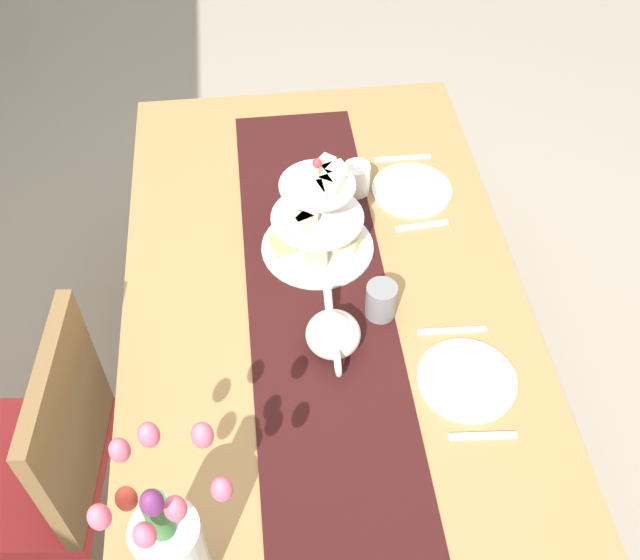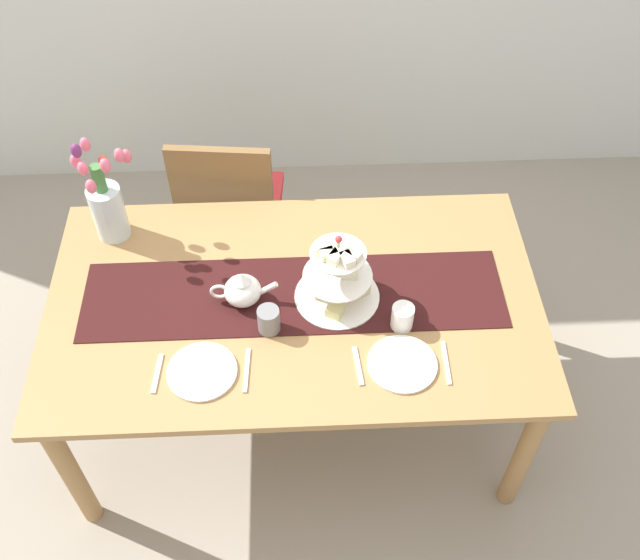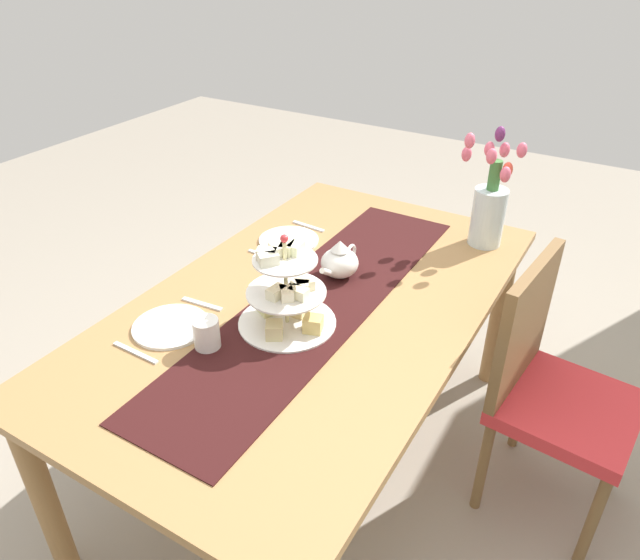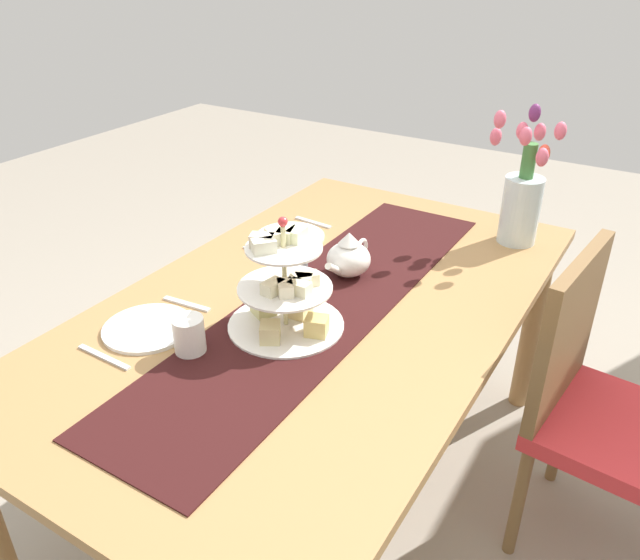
{
  "view_description": "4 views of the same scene",
  "coord_description": "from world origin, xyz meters",
  "px_view_note": "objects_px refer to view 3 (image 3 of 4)",
  "views": [
    {
      "loc": [
        -1.21,
        0.15,
        2.18
      ],
      "look_at": [
        -0.02,
        0.01,
        0.8
      ],
      "focal_mm": 41.71,
      "sensor_mm": 36.0,
      "label": 1
    },
    {
      "loc": [
        0.02,
        -1.63,
        2.73
      ],
      "look_at": [
        0.09,
        0.03,
        0.8
      ],
      "focal_mm": 40.98,
      "sensor_mm": 36.0,
      "label": 2
    },
    {
      "loc": [
        1.36,
        0.83,
        1.79
      ],
      "look_at": [
        -0.05,
        -0.0,
        0.79
      ],
      "focal_mm": 33.0,
      "sensor_mm": 36.0,
      "label": 3
    },
    {
      "loc": [
        1.26,
        0.78,
        1.62
      ],
      "look_at": [
        -0.04,
        -0.02,
        0.78
      ],
      "focal_mm": 35.07,
      "sensor_mm": 36.0,
      "label": 4
    }
  ],
  "objects_px": {
    "tulip_vase": "(489,206)",
    "mug_grey": "(294,265)",
    "dining_table": "(313,323)",
    "tiered_cake_stand": "(287,296)",
    "mug_white_text": "(207,334)",
    "knife_left": "(267,256)",
    "fork_right": "(202,304)",
    "teapot": "(340,261)",
    "dinner_plate_left": "(289,240)",
    "fork_left": "(309,226)",
    "chair_left": "(550,383)",
    "dinner_plate_right": "(171,326)",
    "knife_right": "(135,353)"
  },
  "relations": [
    {
      "from": "dinner_plate_right",
      "to": "fork_right",
      "type": "xyz_separation_m",
      "value": [
        -0.14,
        0.0,
        -0.0
      ]
    },
    {
      "from": "dinner_plate_left",
      "to": "teapot",
      "type": "bearing_deg",
      "value": 66.64
    },
    {
      "from": "fork_left",
      "to": "mug_grey",
      "type": "height_order",
      "value": "mug_grey"
    },
    {
      "from": "dinner_plate_right",
      "to": "fork_right",
      "type": "distance_m",
      "value": 0.15
    },
    {
      "from": "dinner_plate_left",
      "to": "dinner_plate_right",
      "type": "xyz_separation_m",
      "value": [
        0.65,
        0.0,
        0.0
      ]
    },
    {
      "from": "tiered_cake_stand",
      "to": "fork_left",
      "type": "xyz_separation_m",
      "value": [
        -0.6,
        -0.3,
        -0.1
      ]
    },
    {
      "from": "tulip_vase",
      "to": "chair_left",
      "type": "bearing_deg",
      "value": 43.56
    },
    {
      "from": "teapot",
      "to": "knife_left",
      "type": "relative_size",
      "value": 1.4
    },
    {
      "from": "fork_right",
      "to": "mug_grey",
      "type": "relative_size",
      "value": 1.58
    },
    {
      "from": "tulip_vase",
      "to": "mug_white_text",
      "type": "xyz_separation_m",
      "value": [
        1.04,
        -0.49,
        -0.11
      ]
    },
    {
      "from": "teapot",
      "to": "fork_right",
      "type": "xyz_separation_m",
      "value": [
        0.38,
        -0.3,
        -0.06
      ]
    },
    {
      "from": "dining_table",
      "to": "knife_left",
      "type": "height_order",
      "value": "knife_left"
    },
    {
      "from": "dinner_plate_right",
      "to": "tulip_vase",
      "type": "bearing_deg",
      "value": 147.56
    },
    {
      "from": "tiered_cake_stand",
      "to": "mug_grey",
      "type": "distance_m",
      "value": 0.28
    },
    {
      "from": "tiered_cake_stand",
      "to": "knife_right",
      "type": "xyz_separation_m",
      "value": [
        0.34,
        -0.3,
        -0.1
      ]
    },
    {
      "from": "knife_right",
      "to": "tiered_cake_stand",
      "type": "bearing_deg",
      "value": 138.84
    },
    {
      "from": "chair_left",
      "to": "tulip_vase",
      "type": "xyz_separation_m",
      "value": [
        -0.4,
        -0.38,
        0.39
      ]
    },
    {
      "from": "mug_white_text",
      "to": "knife_left",
      "type": "bearing_deg",
      "value": -163.03
    },
    {
      "from": "dinner_plate_right",
      "to": "mug_white_text",
      "type": "xyz_separation_m",
      "value": [
        0.02,
        0.16,
        0.04
      ]
    },
    {
      "from": "fork_left",
      "to": "tiered_cake_stand",
      "type": "bearing_deg",
      "value": 26.28
    },
    {
      "from": "dining_table",
      "to": "tiered_cake_stand",
      "type": "bearing_deg",
      "value": 0.96
    },
    {
      "from": "mug_grey",
      "to": "mug_white_text",
      "type": "height_order",
      "value": "mug_grey"
    },
    {
      "from": "tulip_vase",
      "to": "fork_left",
      "type": "distance_m",
      "value": 0.7
    },
    {
      "from": "tiered_cake_stand",
      "to": "tulip_vase",
      "type": "relative_size",
      "value": 0.69
    },
    {
      "from": "dinner_plate_left",
      "to": "dinner_plate_right",
      "type": "bearing_deg",
      "value": 0.0
    },
    {
      "from": "knife_left",
      "to": "dinner_plate_right",
      "type": "relative_size",
      "value": 0.74
    },
    {
      "from": "chair_left",
      "to": "dinner_plate_left",
      "type": "relative_size",
      "value": 3.96
    },
    {
      "from": "tulip_vase",
      "to": "fork_left",
      "type": "relative_size",
      "value": 2.94
    },
    {
      "from": "fork_left",
      "to": "dining_table",
      "type": "bearing_deg",
      "value": 33.29
    },
    {
      "from": "teapot",
      "to": "knife_left",
      "type": "distance_m",
      "value": 0.3
    },
    {
      "from": "knife_left",
      "to": "knife_right",
      "type": "height_order",
      "value": "same"
    },
    {
      "from": "fork_left",
      "to": "knife_left",
      "type": "xyz_separation_m",
      "value": [
        0.29,
        0.0,
        0.0
      ]
    },
    {
      "from": "dining_table",
      "to": "mug_white_text",
      "type": "relative_size",
      "value": 18.35
    },
    {
      "from": "dinner_plate_left",
      "to": "fork_left",
      "type": "xyz_separation_m",
      "value": [
        -0.15,
        0.0,
        -0.0
      ]
    },
    {
      "from": "tiered_cake_stand",
      "to": "chair_left",
      "type": "bearing_deg",
      "value": 120.08
    },
    {
      "from": "mug_grey",
      "to": "chair_left",
      "type": "bearing_deg",
      "value": 102.12
    },
    {
      "from": "tulip_vase",
      "to": "fork_right",
      "type": "xyz_separation_m",
      "value": [
        0.88,
        -0.65,
        -0.15
      ]
    },
    {
      "from": "dining_table",
      "to": "dinner_plate_left",
      "type": "relative_size",
      "value": 7.58
    },
    {
      "from": "knife_left",
      "to": "mug_grey",
      "type": "relative_size",
      "value": 1.79
    },
    {
      "from": "mug_white_text",
      "to": "knife_right",
      "type": "bearing_deg",
      "value": -51.09
    },
    {
      "from": "dining_table",
      "to": "fork_right",
      "type": "distance_m",
      "value": 0.37
    },
    {
      "from": "knife_right",
      "to": "mug_grey",
      "type": "relative_size",
      "value": 1.79
    },
    {
      "from": "dinner_plate_right",
      "to": "tiered_cake_stand",
      "type": "bearing_deg",
      "value": 123.31
    },
    {
      "from": "fork_right",
      "to": "mug_white_text",
      "type": "height_order",
      "value": "mug_white_text"
    },
    {
      "from": "dinner_plate_left",
      "to": "mug_white_text",
      "type": "height_order",
      "value": "mug_white_text"
    },
    {
      "from": "chair_left",
      "to": "knife_right",
      "type": "relative_size",
      "value": 5.35
    },
    {
      "from": "teapot",
      "to": "mug_white_text",
      "type": "relative_size",
      "value": 2.51
    },
    {
      "from": "tulip_vase",
      "to": "mug_grey",
      "type": "xyz_separation_m",
      "value": [
        0.59,
        -0.48,
        -0.11
      ]
    },
    {
      "from": "chair_left",
      "to": "tulip_vase",
      "type": "relative_size",
      "value": 2.07
    },
    {
      "from": "fork_right",
      "to": "mug_grey",
      "type": "distance_m",
      "value": 0.34
    }
  ]
}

